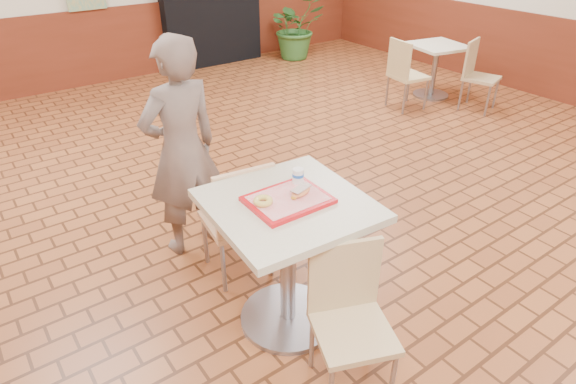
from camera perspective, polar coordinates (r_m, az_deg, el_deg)
room_shell at (r=3.25m, az=13.54°, el=17.87°), size 8.01×10.01×3.01m
wainscot_band at (r=3.59m, az=11.63°, el=2.19°), size 8.00×10.00×1.00m
main_table at (r=2.68m, az=-0.00°, el=-6.20°), size 0.80×0.80×0.85m
chair_main_front at (r=2.47m, az=7.28°, el=-13.97°), size 0.48×0.48×0.81m
chair_main_back at (r=3.09m, az=-5.74°, el=-2.84°), size 0.45×0.45×0.86m
customer at (r=3.32m, az=-12.46°, el=4.84°), size 0.59×0.42×1.54m
serving_tray at (r=2.52m, az=0.00°, el=-0.93°), size 0.41×0.32×0.03m
ring_donut at (r=2.45m, az=-2.98°, el=-1.06°), size 0.12×0.12×0.03m
long_john_donut at (r=2.52m, az=1.49°, el=0.04°), size 0.15×0.10×0.04m
paper_cup at (r=2.64m, az=1.20°, el=1.99°), size 0.06×0.06×0.08m
second_table at (r=6.73m, az=17.09°, el=14.54°), size 0.64×0.64×0.68m
chair_second_left at (r=6.15m, az=13.65°, el=13.75°), size 0.44×0.44×0.84m
chair_second_front at (r=6.43m, az=21.49°, el=13.14°), size 0.48×0.48×0.83m
potted_plant at (r=8.27m, az=0.96°, el=18.99°), size 0.99×0.89×1.01m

